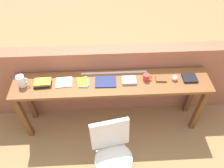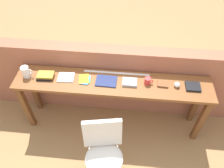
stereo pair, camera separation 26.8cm
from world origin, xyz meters
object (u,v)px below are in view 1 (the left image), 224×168
(magazine_cycling, at_px, (64,82))
(leather_journal_brown, at_px, (161,79))
(sports_ball_small, at_px, (175,78))
(chair_white_moulded, at_px, (112,150))
(pitcher_white, at_px, (21,81))
(book_open_centre, at_px, (106,82))
(book_repair_rightmost, at_px, (190,78))
(mug, at_px, (146,77))
(pamphlet_pile_colourful, at_px, (84,82))
(book_stack_leftmost, at_px, (42,83))

(magazine_cycling, relative_size, leather_journal_brown, 1.55)
(sports_ball_small, bearing_deg, chair_white_moulded, -138.15)
(pitcher_white, bearing_deg, book_open_centre, 0.08)
(sports_ball_small, bearing_deg, book_repair_rightmost, 2.13)
(book_repair_rightmost, bearing_deg, pitcher_white, 179.91)
(book_open_centre, height_order, mug, mug)
(pitcher_white, xyz_separation_m, book_open_centre, (1.02, 0.00, -0.07))
(pamphlet_pile_colourful, xyz_separation_m, mug, (0.78, 0.01, 0.04))
(book_repair_rightmost, bearing_deg, sports_ball_small, -178.04)
(chair_white_moulded, relative_size, pitcher_white, 4.85)
(pitcher_white, xyz_separation_m, pamphlet_pile_colourful, (0.75, 0.01, -0.07))
(book_stack_leftmost, bearing_deg, pitcher_white, -178.23)
(leather_journal_brown, bearing_deg, book_open_centre, -175.50)
(pamphlet_pile_colourful, bearing_deg, book_repair_rightmost, -0.23)
(mug, xyz_separation_m, sports_ball_small, (0.36, -0.02, -0.01))
(mug, xyz_separation_m, book_repair_rightmost, (0.55, -0.01, -0.03))
(pitcher_white, relative_size, mug, 1.67)
(sports_ball_small, bearing_deg, book_open_centre, 179.61)
(book_stack_leftmost, bearing_deg, chair_white_moulded, -42.11)
(book_stack_leftmost, height_order, magazine_cycling, book_stack_leftmost)
(chair_white_moulded, height_order, pamphlet_pile_colourful, pamphlet_pile_colourful)
(sports_ball_small, bearing_deg, book_stack_leftmost, 179.59)
(book_stack_leftmost, height_order, pamphlet_pile_colourful, book_stack_leftmost)
(pitcher_white, bearing_deg, chair_white_moulded, -34.86)
(book_open_centre, bearing_deg, mug, 3.15)
(mug, distance_m, book_repair_rightmost, 0.55)
(chair_white_moulded, relative_size, mug, 8.10)
(magazine_cycling, xyz_separation_m, leather_journal_brown, (1.22, -0.01, 0.00))
(chair_white_moulded, height_order, mug, mug)
(chair_white_moulded, xyz_separation_m, pitcher_white, (-1.07, 0.74, 0.43))
(magazine_cycling, xyz_separation_m, book_repair_rightmost, (1.58, -0.01, 0.01))
(chair_white_moulded, xyz_separation_m, book_stack_leftmost, (-0.83, 0.75, 0.38))
(leather_journal_brown, bearing_deg, pamphlet_pile_colourful, -176.11)
(book_open_centre, bearing_deg, chair_white_moulded, -84.98)
(chair_white_moulded, height_order, magazine_cycling, magazine_cycling)
(chair_white_moulded, xyz_separation_m, leather_journal_brown, (0.65, 0.75, 0.37))
(pitcher_white, xyz_separation_m, mug, (1.53, 0.02, -0.03))
(book_repair_rightmost, bearing_deg, magazine_cycling, 179.29)
(mug, bearing_deg, book_open_centre, -178.30)
(pamphlet_pile_colourful, distance_m, sports_ball_small, 1.14)
(pamphlet_pile_colourful, height_order, book_open_centre, book_open_centre)
(magazine_cycling, bearing_deg, mug, -3.71)
(chair_white_moulded, height_order, book_repair_rightmost, book_repair_rightmost)
(book_repair_rightmost, bearing_deg, book_stack_leftmost, 179.69)
(chair_white_moulded, distance_m, book_open_centre, 0.83)
(magazine_cycling, bearing_deg, pamphlet_pile_colourful, -5.83)
(book_stack_leftmost, xyz_separation_m, book_open_centre, (0.78, -0.01, -0.02))
(book_open_centre, height_order, book_repair_rightmost, book_repair_rightmost)
(magazine_cycling, bearing_deg, leather_journal_brown, -3.99)
(pitcher_white, height_order, sports_ball_small, pitcher_white)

